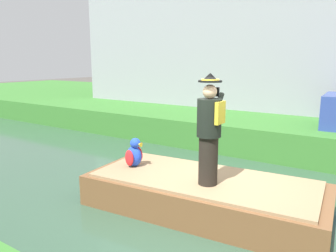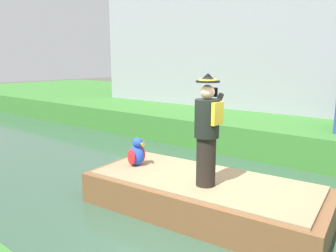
# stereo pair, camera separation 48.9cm
# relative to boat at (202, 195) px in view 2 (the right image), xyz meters

# --- Properties ---
(ground_plane) EXTENTS (80.00, 80.00, 0.00)m
(ground_plane) POSITION_rel_boat_xyz_m (0.00, -0.26, -0.40)
(ground_plane) COLOR #4C4742
(canal_water) EXTENTS (6.76, 48.00, 0.10)m
(canal_water) POSITION_rel_boat_xyz_m (0.00, -0.26, -0.35)
(canal_water) COLOR #33513D
(canal_water) RESTS_ON ground
(grass_bank_far) EXTENTS (11.53, 48.00, 0.95)m
(grass_bank_far) POSITION_rel_boat_xyz_m (9.14, -0.26, 0.07)
(grass_bank_far) COLOR #38752D
(grass_bank_far) RESTS_ON ground
(boat) EXTENTS (2.16, 4.34, 0.61)m
(boat) POSITION_rel_boat_xyz_m (0.00, 0.00, 0.00)
(boat) COLOR brown
(boat) RESTS_ON canal_water
(person_pirate) EXTENTS (0.61, 0.42, 1.85)m
(person_pirate) POSITION_rel_boat_xyz_m (-0.23, -0.20, 1.23)
(person_pirate) COLOR black
(person_pirate) RESTS_ON boat
(parrot_plush) EXTENTS (0.36, 0.34, 0.57)m
(parrot_plush) POSITION_rel_boat_xyz_m (-0.17, 1.44, 0.55)
(parrot_plush) COLOR blue
(parrot_plush) RESTS_ON boat
(building_row) EXTENTS (7.26, 15.31, 8.28)m
(building_row) POSITION_rel_boat_xyz_m (10.03, 1.78, 4.69)
(building_row) COLOR #93939E
(building_row) RESTS_ON grass_bank_far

